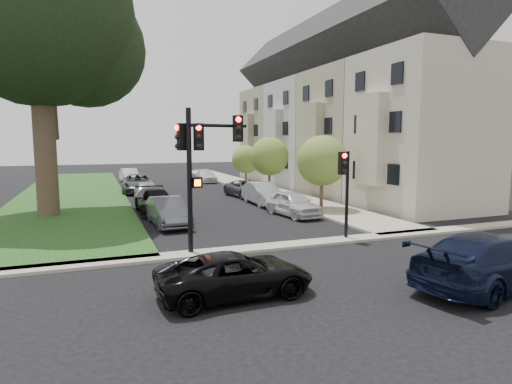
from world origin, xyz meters
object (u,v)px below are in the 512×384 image
object	(u,v)px
small_tree_a	(322,161)
small_tree_b	(269,156)
car_parked_2	(246,189)
car_parked_6	(155,201)
car_parked_8	(138,183)
car_parked_7	(147,191)
car_parked_9	(130,176)
small_tree_c	(246,159)
car_cross_near	(235,275)
traffic_signal_secondary	(345,179)
car_parked_0	(293,204)
car_parked_5	(168,212)
traffic_signal_main	(200,154)
car_cross_far	(491,261)
eucalyptus	(36,11)
car_parked_4	(206,176)
car_parked_1	(263,193)

from	to	relation	value
small_tree_a	small_tree_b	xyz separation A→B (m)	(0.00, 8.62, -0.04)
car_parked_2	car_parked_6	distance (m)	9.20
car_parked_8	car_parked_7	bearing A→B (deg)	-85.03
car_parked_6	car_parked_9	distance (m)	19.89
small_tree_a	small_tree_c	distance (m)	14.43
small_tree_a	car_cross_near	bearing A→B (deg)	-128.35
small_tree_c	traffic_signal_secondary	distance (m)	22.08
car_parked_0	car_parked_5	distance (m)	7.40
small_tree_b	traffic_signal_main	world-z (taller)	traffic_signal_main
small_tree_a	car_parked_2	bearing A→B (deg)	106.10
small_tree_b	car_parked_6	world-z (taller)	small_tree_b
traffic_signal_secondary	car_parked_8	world-z (taller)	traffic_signal_secondary
traffic_signal_main	car_parked_5	distance (m)	6.86
car_parked_9	car_cross_near	bearing A→B (deg)	-93.85
small_tree_b	car_parked_7	distance (m)	10.19
small_tree_c	car_cross_far	distance (m)	28.96
car_cross_near	car_parked_2	size ratio (longest dim) A/B	0.97
car_parked_0	car_parked_7	world-z (taller)	car_parked_0
car_parked_0	eucalyptus	bearing A→B (deg)	153.11
car_parked_2	traffic_signal_secondary	bearing A→B (deg)	-99.29
eucalyptus	car_parked_7	size ratio (longest dim) A/B	3.98
eucalyptus	car_parked_7	bearing A→B (deg)	36.27
traffic_signal_main	car_parked_8	size ratio (longest dim) A/B	1.01
car_parked_8	traffic_signal_secondary	bearing A→B (deg)	-68.00
traffic_signal_main	car_parked_2	bearing A→B (deg)	64.60
small_tree_a	car_parked_9	world-z (taller)	small_tree_a
eucalyptus	small_tree_a	xyz separation A→B (m)	(16.10, -3.84, -8.42)
small_tree_a	car_parked_7	xyz separation A→B (m)	(-9.90, 8.39, -2.45)
car_parked_2	car_parked_7	bearing A→B (deg)	169.95
car_parked_4	car_parked_9	distance (m)	7.93
small_tree_a	car_cross_near	size ratio (longest dim) A/B	1.05
car_parked_1	car_parked_8	world-z (taller)	car_parked_8
car_parked_6	traffic_signal_secondary	bearing A→B (deg)	-57.02
car_parked_2	car_parked_8	xyz separation A→B (m)	(-7.70, 6.04, 0.13)
car_parked_6	car_parked_2	bearing A→B (deg)	32.00
traffic_signal_secondary	car_parked_2	bearing A→B (deg)	87.12
car_parked_1	small_tree_c	bearing A→B (deg)	76.88
eucalyptus	car_parked_8	bearing A→B (deg)	58.82
car_parked_4	car_parked_6	size ratio (longest dim) A/B	0.86
small_tree_b	car_parked_9	size ratio (longest dim) A/B	1.05
car_parked_1	car_parked_4	size ratio (longest dim) A/B	1.05
small_tree_a	car_cross_far	xyz separation A→B (m)	(-2.25, -14.39, -2.34)
traffic_signal_main	car_parked_1	distance (m)	13.60
small_tree_c	traffic_signal_main	bearing A→B (deg)	-113.64
eucalyptus	car_parked_4	distance (m)	24.32
car_parked_4	car_parked_7	distance (m)	14.39
small_tree_c	car_parked_4	xyz separation A→B (m)	(-2.36, 6.23, -2.01)
car_cross_near	car_parked_2	world-z (taller)	car_parked_2
car_parked_9	small_tree_a	bearing A→B (deg)	-70.58
traffic_signal_main	car_cross_far	distance (m)	10.57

